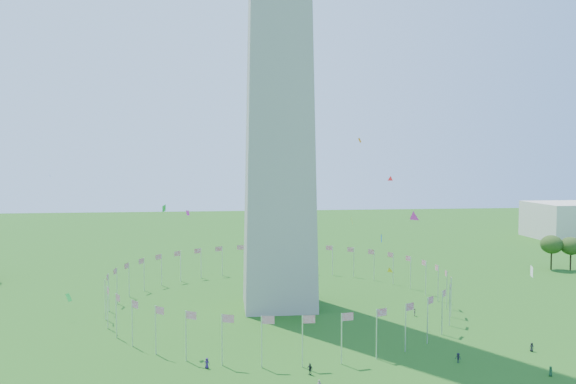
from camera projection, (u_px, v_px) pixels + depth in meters
name	position (u px, v px, depth m)	size (l,w,h in m)	color
flag_ring	(279.00, 288.00, 135.51)	(80.24, 80.24, 9.00)	silver
kites_aloft	(331.00, 235.00, 109.38)	(107.33, 82.62, 36.47)	#CC2699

